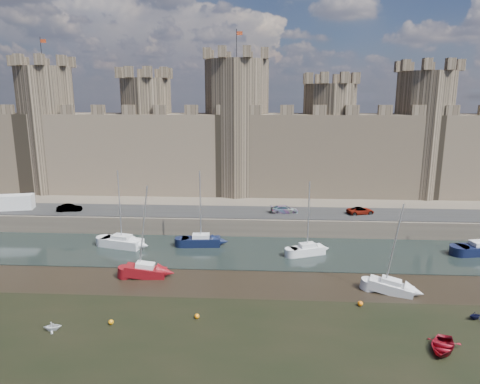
{
  "coord_description": "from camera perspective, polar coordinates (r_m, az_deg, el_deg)",
  "views": [
    {
      "loc": [
        6.98,
        -27.53,
        19.38
      ],
      "look_at": [
        4.1,
        22.0,
        8.31
      ],
      "focal_mm": 32.0,
      "sensor_mm": 36.0,
      "label": 1
    }
  ],
  "objects": [
    {
      "name": "ground",
      "position": [
        34.38,
        -9.69,
        -21.93
      ],
      "size": [
        160.0,
        160.0,
        0.0
      ],
      "primitive_type": "plane",
      "color": "black",
      "rests_on": "ground"
    },
    {
      "name": "water_channel",
      "position": [
        55.48,
        -4.14,
        -7.86
      ],
      "size": [
        160.0,
        12.0,
        0.08
      ],
      "primitive_type": "cube",
      "color": "black",
      "rests_on": "ground"
    },
    {
      "name": "quay",
      "position": [
        89.66,
        -1.2,
        0.91
      ],
      "size": [
        160.0,
        60.0,
        2.5
      ],
      "primitive_type": "cube",
      "color": "#4C443A",
      "rests_on": "ground"
    },
    {
      "name": "road",
      "position": [
        64.17,
        -3.03,
        -2.65
      ],
      "size": [
        160.0,
        7.0,
        0.1
      ],
      "primitive_type": "cube",
      "color": "black",
      "rests_on": "quay"
    },
    {
      "name": "castle",
      "position": [
        76.3,
        -2.43,
        6.77
      ],
      "size": [
        108.5,
        11.0,
        29.0
      ],
      "color": "#42382B",
      "rests_on": "quay"
    },
    {
      "name": "car_0",
      "position": [
        74.56,
        -29.25,
        -1.7
      ],
      "size": [
        3.37,
        1.52,
        1.12
      ],
      "primitive_type": "imported",
      "rotation": [
        0.0,
        0.0,
        1.63
      ],
      "color": "gray",
      "rests_on": "quay"
    },
    {
      "name": "car_1",
      "position": [
        69.07,
        -21.79,
        -1.99
      ],
      "size": [
        3.72,
        1.91,
        1.17
      ],
      "primitive_type": "imported",
      "rotation": [
        0.0,
        0.0,
        1.77
      ],
      "color": "gray",
      "rests_on": "quay"
    },
    {
      "name": "car_2",
      "position": [
        63.71,
        5.91,
        -2.31
      ],
      "size": [
        4.19,
        2.15,
        1.16
      ],
      "primitive_type": "imported",
      "rotation": [
        0.0,
        0.0,
        1.7
      ],
      "color": "gray",
      "rests_on": "quay"
    },
    {
      "name": "car_3",
      "position": [
        65.2,
        15.77,
        -2.41
      ],
      "size": [
        4.33,
        2.89,
        1.1
      ],
      "primitive_type": "imported",
      "rotation": [
        0.0,
        0.0,
        1.86
      ],
      "color": "gray",
      "rests_on": "quay"
    },
    {
      "name": "van",
      "position": [
        73.57,
        -27.84,
        -1.24
      ],
      "size": [
        5.68,
        3.35,
        2.32
      ],
      "primitive_type": "cube",
      "rotation": [
        0.0,
        0.0,
        0.24
      ],
      "color": "silver",
      "rests_on": "quay"
    },
    {
      "name": "sailboat_0",
      "position": [
        58.59,
        -15.47,
        -6.39
      ],
      "size": [
        5.82,
        3.45,
        10.2
      ],
      "rotation": [
        0.0,
        0.0,
        -0.26
      ],
      "color": "silver",
      "rests_on": "ground"
    },
    {
      "name": "sailboat_1",
      "position": [
        57.15,
        -5.21,
        -6.45
      ],
      "size": [
        5.18,
        2.39,
        10.08
      ],
      "rotation": [
        0.0,
        0.0,
        0.09
      ],
      "color": "black",
      "rests_on": "ground"
    },
    {
      "name": "sailboat_2",
      "position": [
        54.51,
        8.95,
        -7.55
      ],
      "size": [
        4.63,
        3.11,
        9.31
      ],
      "rotation": [
        0.0,
        0.0,
        0.36
      ],
      "color": "silver",
      "rests_on": "ground"
    },
    {
      "name": "sailboat_4",
      "position": [
        48.8,
        -12.49,
        -10.18
      ],
      "size": [
        4.5,
        1.97,
        10.3
      ],
      "rotation": [
        0.0,
        0.0,
        0.06
      ],
      "color": "maroon",
      "rests_on": "ground"
    },
    {
      "name": "sailboat_5",
      "position": [
        46.74,
        19.48,
        -11.76
      ],
      "size": [
        4.65,
        3.04,
        9.35
      ],
      "rotation": [
        0.0,
        0.0,
        -0.34
      ],
      "color": "silver",
      "rests_on": "ground"
    },
    {
      "name": "dinghy_3",
      "position": [
        41.1,
        -23.72,
        -16.07
      ],
      "size": [
        1.72,
        1.55,
        0.8
      ],
      "primitive_type": "imported",
      "rotation": [
        1.57,
        0.0,
        1.74
      ],
      "color": "white",
      "rests_on": "ground"
    },
    {
      "name": "dinghy_4",
      "position": [
        38.75,
        25.37,
        -18.13
      ],
      "size": [
        3.83,
        4.29,
        0.73
      ],
      "primitive_type": "imported",
      "rotation": [
        1.57,
        0.0,
        5.82
      ],
      "color": "maroon",
      "rests_on": "ground"
    },
    {
      "name": "dinghy_7",
      "position": [
        44.76,
        28.88,
        -14.25
      ],
      "size": [
        1.71,
        1.62,
        0.71
      ],
      "primitive_type": "imported",
      "rotation": [
        1.57,
        0.0,
        1.99
      ],
      "color": "black",
      "rests_on": "ground"
    },
    {
      "name": "buoy_0",
      "position": [
        40.45,
        -16.82,
        -16.27
      ],
      "size": [
        0.45,
        0.45,
        0.45
      ],
      "primitive_type": "sphere",
      "color": "orange",
      "rests_on": "ground"
    },
    {
      "name": "buoy_1",
      "position": [
        39.94,
        -5.77,
        -16.15
      ],
      "size": [
        0.45,
        0.45,
        0.45
      ],
      "primitive_type": "sphere",
      "color": "orange",
      "rests_on": "ground"
    },
    {
      "name": "buoy_3",
      "position": [
        43.33,
        15.73,
        -14.12
      ],
      "size": [
        0.5,
        0.5,
        0.5
      ],
      "primitive_type": "sphere",
      "color": "orange",
      "rests_on": "ground"
    }
  ]
}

